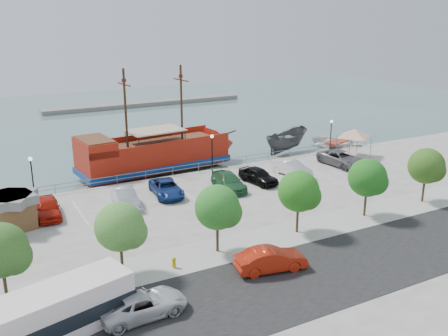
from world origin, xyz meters
name	(u,v)px	position (x,y,z in m)	size (l,w,h in m)	color
ground	(243,202)	(0.00, 0.00, -1.00)	(160.00, 160.00, 0.00)	#446762
land_slab	(417,304)	(0.00, -21.00, -0.60)	(100.00, 58.00, 1.20)	gray
street	(360,261)	(0.00, -16.00, 0.01)	(100.00, 8.00, 0.04)	black
sidewalk	(307,229)	(0.00, -10.00, 0.01)	(100.00, 4.00, 0.05)	gray
seawall_railing	(207,166)	(0.00, 7.80, 0.53)	(50.00, 0.06, 1.00)	gray
far_shore	(146,104)	(10.00, 55.00, -0.60)	(40.00, 3.00, 0.80)	gray
pirate_ship	(166,153)	(-2.75, 12.89, 1.09)	(19.99, 7.25, 12.47)	#9F1D0D
patrol_boat	(287,143)	(13.72, 12.30, 0.44)	(2.80, 7.45, 2.88)	#444648
speedboat	(338,144)	(20.98, 10.72, -0.26)	(5.07, 7.10, 1.47)	white
dock_west	(81,193)	(-13.33, 9.20, -0.80)	(6.89, 1.97, 0.39)	slate
dock_mid	(272,163)	(9.46, 9.20, -0.79)	(7.27, 2.08, 0.42)	slate
dock_east	(314,156)	(15.85, 9.20, -0.78)	(7.57, 2.16, 0.43)	gray
shed	(10,211)	(-20.53, 1.34, 1.52)	(4.27, 4.27, 2.85)	brown
canopy_tent	(355,129)	(17.96, 4.60, 3.38)	(5.44, 5.44, 3.88)	slate
street_van	(143,304)	(-15.38, -15.08, 0.71)	(2.35, 5.09, 1.41)	silver
street_sedan	(271,259)	(-6.16, -14.12, 0.79)	(1.67, 4.80, 1.58)	#B0220E
shuttle_bus	(62,311)	(-19.65, -14.50, 1.30)	(8.04, 4.49, 2.68)	white
fire_hydrant	(174,262)	(-11.70, -10.80, 0.42)	(0.27, 0.27, 0.77)	#C39600
lamp_post_left	(32,171)	(-18.00, 6.50, 2.94)	(0.36, 0.36, 4.28)	black
lamp_post_mid	(212,147)	(0.00, 6.50, 2.94)	(0.36, 0.36, 4.28)	black
lamp_post_right	(331,131)	(16.00, 6.50, 2.94)	(0.36, 0.36, 4.28)	black
tree_a	(3,252)	(-21.85, -10.07, 3.30)	(3.30, 3.20, 5.00)	#473321
tree_b	(122,228)	(-14.85, -10.07, 3.30)	(3.30, 3.20, 5.00)	#473321
tree_c	(220,209)	(-7.85, -10.07, 3.30)	(3.30, 3.20, 5.00)	#473321
tree_d	(301,192)	(-0.85, -10.07, 3.30)	(3.30, 3.20, 5.00)	#473321
tree_e	(369,179)	(6.15, -10.07, 3.30)	(3.30, 3.20, 5.00)	#473321
tree_f	(428,167)	(13.15, -10.07, 3.30)	(3.30, 3.20, 5.00)	#473321
parked_car_a	(48,208)	(-17.53, 2.48, 0.81)	(1.93, 4.78, 1.63)	#AF190A
parked_car_b	(125,197)	(-11.06, 1.81, 0.81)	(1.71, 4.91, 1.62)	#B3B6C1
parked_car_c	(166,188)	(-6.83, 2.57, 0.72)	(2.39, 5.18, 1.44)	navy
parked_car_d	(229,181)	(-0.83, 1.38, 0.78)	(2.18, 5.36, 1.56)	#265E33
parked_car_e	(258,175)	(2.68, 1.56, 0.80)	(1.89, 4.70, 1.60)	black
parked_car_f	(292,168)	(7.17, 2.02, 0.77)	(1.63, 4.69, 1.54)	silver
parked_car_g	(341,159)	(14.15, 2.29, 0.83)	(2.74, 5.95, 1.65)	slate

